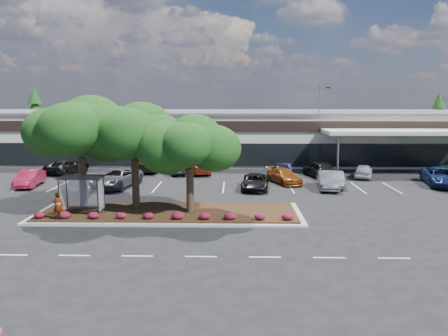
{
  "coord_description": "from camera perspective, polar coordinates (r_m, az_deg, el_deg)",
  "views": [
    {
      "loc": [
        2.45,
        -24.83,
        7.78
      ],
      "look_at": [
        1.67,
        8.05,
        2.6
      ],
      "focal_mm": 35.0,
      "sensor_mm": 36.0,
      "label": 1
    }
  ],
  "objects": [
    {
      "name": "ground",
      "position": [
        26.14,
        -4.12,
        -8.39
      ],
      "size": [
        160.0,
        160.0,
        0.0
      ],
      "primitive_type": "plane",
      "color": "black",
      "rests_on": "ground"
    },
    {
      "name": "retail_store",
      "position": [
        58.97,
        -0.96,
        4.45
      ],
      "size": [
        80.4,
        25.2,
        6.25
      ],
      "color": "silver",
      "rests_on": "ground"
    },
    {
      "name": "landscape_island",
      "position": [
        30.16,
        -7.21,
        -5.83
      ],
      "size": [
        18.0,
        6.0,
        0.26
      ],
      "color": "#ABACA6",
      "rests_on": "ground"
    },
    {
      "name": "lane_markings",
      "position": [
        36.19,
        -2.78,
        -3.46
      ],
      "size": [
        33.12,
        20.06,
        0.01
      ],
      "color": "silver",
      "rests_on": "ground"
    },
    {
      "name": "shrub_row",
      "position": [
        28.06,
        -7.86,
        -6.15
      ],
      "size": [
        17.0,
        0.8,
        0.5
      ],
      "primitive_type": null,
      "color": "maroon",
      "rests_on": "landscape_island"
    },
    {
      "name": "bus_shelter",
      "position": [
        30.01,
        -18.04,
        -2.0
      ],
      "size": [
        2.75,
        1.55,
        2.59
      ],
      "color": "black",
      "rests_on": "landscape_island"
    },
    {
      "name": "island_tree_west",
      "position": [
        31.34,
        -18.13,
        1.95
      ],
      "size": [
        7.2,
        7.2,
        7.89
      ],
      "primitive_type": null,
      "color": "#0E360E",
      "rests_on": "landscape_island"
    },
    {
      "name": "island_tree_mid",
      "position": [
        31.07,
        -11.58,
        1.63
      ],
      "size": [
        6.6,
        6.6,
        7.32
      ],
      "primitive_type": null,
      "color": "#0E360E",
      "rests_on": "landscape_island"
    },
    {
      "name": "island_tree_east",
      "position": [
        29.0,
        -4.49,
        0.46
      ],
      "size": [
        5.8,
        5.8,
        6.5
      ],
      "primitive_type": null,
      "color": "#0E360E",
      "rests_on": "landscape_island"
    },
    {
      "name": "conifer_north_west",
      "position": [
        77.96,
        -23.38,
        6.18
      ],
      "size": [
        4.4,
        4.4,
        10.0
      ],
      "primitive_type": "cone",
      "color": "#0E360E",
      "rests_on": "ground"
    },
    {
      "name": "conifer_north_east",
      "position": [
        75.79,
        26.1,
        5.56
      ],
      "size": [
        3.96,
        3.96,
        9.0
      ],
      "primitive_type": "cone",
      "color": "#0E360E",
      "rests_on": "ground"
    },
    {
      "name": "person_waiting",
      "position": [
        29.52,
        -20.86,
        -4.66
      ],
      "size": [
        0.73,
        0.58,
        1.75
      ],
      "primitive_type": "imported",
      "rotation": [
        0.0,
        0.0,
        3.42
      ],
      "color": "#594C47",
      "rests_on": "landscape_island"
    },
    {
      "name": "light_pole",
      "position": [
        53.67,
        12.36,
        4.85
      ],
      "size": [
        1.43,
        0.5,
        9.37
      ],
      "rotation": [
        0.0,
        0.0,
        -0.08
      ],
      "color": "#ABACA6",
      "rests_on": "ground"
    },
    {
      "name": "car_0",
      "position": [
        43.13,
        -24.05,
        -1.23
      ],
      "size": [
        2.04,
        4.65,
        1.49
      ],
      "primitive_type": "imported",
      "rotation": [
        0.0,
        0.0,
        0.11
      ],
      "color": "maroon",
      "rests_on": "ground"
    },
    {
      "name": "car_1",
      "position": [
        40.24,
        -13.85,
        -1.26
      ],
      "size": [
        4.09,
        6.44,
        1.66
      ],
      "primitive_type": "imported",
      "rotation": [
        0.0,
        0.0,
        -0.24
      ],
      "color": "#535259",
      "rests_on": "ground"
    },
    {
      "name": "car_4",
      "position": [
        38.13,
        4.08,
        -1.81
      ],
      "size": [
        2.71,
        5.05,
        1.35
      ],
      "primitive_type": "imported",
      "rotation": [
        0.0,
        0.0,
        -0.1
      ],
      "color": "black",
      "rests_on": "ground"
    },
    {
      "name": "car_5",
      "position": [
        41.22,
        7.85,
        -1.05
      ],
      "size": [
        3.47,
        5.08,
        1.37
      ],
      "primitive_type": "imported",
      "rotation": [
        0.0,
        0.0,
        0.37
      ],
      "color": "brown",
      "rests_on": "ground"
    },
    {
      "name": "car_6",
      "position": [
        39.32,
        13.41,
        -1.56
      ],
      "size": [
        2.13,
        4.83,
        1.54
      ],
      "primitive_type": "imported",
      "rotation": [
        0.0,
        0.0,
        -0.11
      ],
      "color": "#53535A",
      "rests_on": "ground"
    },
    {
      "name": "car_7",
      "position": [
        40.41,
        14.3,
        -1.44
      ],
      "size": [
        2.09,
        4.35,
        1.38
      ],
      "primitive_type": "imported",
      "rotation": [
        0.0,
        0.0,
        -0.16
      ],
      "color": "slate",
      "rests_on": "ground"
    },
    {
      "name": "car_8",
      "position": [
        44.41,
        26.55,
        -1.03
      ],
      "size": [
        3.75,
        6.27,
        1.63
      ],
      "primitive_type": "imported",
      "rotation": [
        0.0,
        0.0,
        -0.19
      ],
      "color": "navy",
      "rests_on": "ground"
    },
    {
      "name": "car_9",
      "position": [
        49.29,
        -19.74,
        0.22
      ],
      "size": [
        3.9,
        5.88,
        1.5
      ],
      "primitive_type": "imported",
      "rotation": [
        0.0,
        0.0,
        2.86
      ],
      "color": "black",
      "rests_on": "ground"
    },
    {
      "name": "car_10",
      "position": [
        48.08,
        -9.87,
        0.45
      ],
      "size": [
        2.63,
        5.56,
        1.57
      ],
      "primitive_type": "imported",
      "rotation": [
        0.0,
        0.0,
        3.22
      ],
      "color": "black",
      "rests_on": "ground"
    },
    {
      "name": "car_11",
      "position": [
        45.93,
        -6.35,
        -0.0
      ],
      "size": [
        2.83,
        4.35,
        1.35
      ],
      "primitive_type": "imported",
      "rotation": [
        0.0,
        0.0,
        3.51
      ],
      "color": "black",
      "rests_on": "ground"
    },
    {
      "name": "car_12",
      "position": [
        46.21,
        -2.92,
        0.12
      ],
      "size": [
        2.24,
        4.92,
        1.4
      ],
      "primitive_type": "imported",
      "rotation": [
        0.0,
        0.0,
        3.2
      ],
      "color": "maroon",
      "rests_on": "ground"
    },
    {
      "name": "car_13",
      "position": [
        44.9,
        7.72,
        -0.23
      ],
      "size": [
        1.61,
        4.2,
        1.37
      ],
      "primitive_type": "imported",
      "rotation": [
        0.0,
        0.0,
        3.1
      ],
      "color": "navy",
      "rests_on": "ground"
    },
    {
      "name": "car_14",
      "position": [
        43.7,
        7.48,
        -0.33
      ],
      "size": [
        1.98,
        4.7,
        1.59
      ],
      "primitive_type": "imported",
      "rotation": [
        0.0,
        0.0,
        3.12
      ],
      "color": "black",
      "rests_on": "ground"
    },
    {
      "name": "car_15",
      "position": [
        44.91,
        12.36,
        -0.17
      ],
      "size": [
        3.13,
        5.19,
        1.65
      ],
      "primitive_type": "imported",
      "rotation": [
        0.0,
        0.0,
        3.4
      ],
      "color": "black",
      "rests_on": "ground"
    },
    {
      "name": "car_16",
      "position": [
        45.87,
        17.75,
        -0.37
      ],
      "size": [
        2.85,
        4.36,
        1.38
      ],
      "primitive_type": "imported",
      "rotation": [
        0.0,
        0.0,
        2.81
      ],
      "color": "silver",
      "rests_on": "ground"
    },
    {
      "name": "car_17",
      "position": [
        48.6,
        27.0,
        -0.44
      ],
      "size": [
        3.72,
        5.31,
        1.35
      ],
      "primitive_type": "imported",
      "rotation": [
        0.0,
        0.0,
        2.8
      ],
      "color": "#184424",
      "rests_on": "ground"
    }
  ]
}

